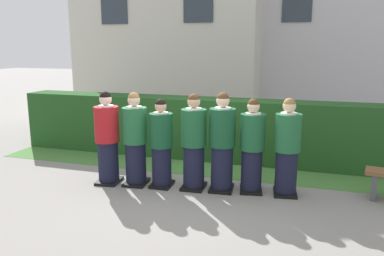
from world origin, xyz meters
name	(u,v)px	position (x,y,z in m)	size (l,w,h in m)	color
ground_plane	(192,187)	(0.00, 0.00, 0.00)	(60.00, 60.00, 0.00)	gray
student_in_red_blazer	(107,140)	(-1.50, -0.20, 0.78)	(0.43, 0.50, 1.64)	black
student_front_row_1	(135,141)	(-1.00, -0.13, 0.78)	(0.42, 0.50, 1.63)	black
student_front_row_2	(161,145)	(-0.52, -0.08, 0.73)	(0.40, 0.45, 1.53)	black
student_front_row_3	(194,144)	(0.04, -0.02, 0.78)	(0.43, 0.48, 1.63)	black
student_front_row_4	(222,145)	(0.51, 0.04, 0.79)	(0.43, 0.54, 1.66)	black
student_front_row_5	(252,148)	(1.00, 0.13, 0.75)	(0.44, 0.53, 1.57)	black
student_front_row_6	(287,149)	(1.56, 0.16, 0.76)	(0.43, 0.53, 1.60)	black
hedge	(217,129)	(0.00, 1.83, 0.65)	(9.12, 0.70, 1.31)	#214C1E
school_building_annex	(175,1)	(-2.81, 7.04, 3.92)	(6.46, 3.76, 7.67)	beige
lawn_strip	(207,169)	(0.00, 1.03, 0.00)	(9.12, 0.90, 0.01)	#477A38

